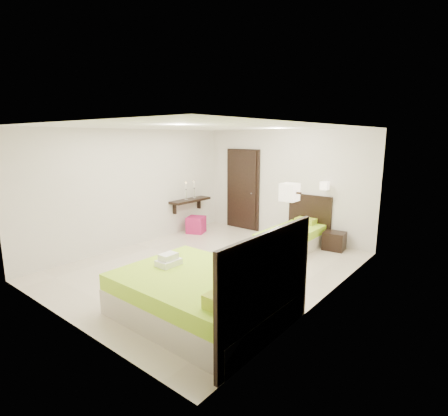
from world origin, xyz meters
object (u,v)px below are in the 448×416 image
Objects in this scene: bed_double at (204,294)px; nightstand at (334,241)px; bed_single at (293,237)px; ottoman at (196,225)px.

bed_double is 3.97m from nightstand.
nightstand is at bearing 35.49° from bed_single.
bed_single is 4.21× the size of ottoman.
bed_single reaches higher than nightstand.
bed_single is at bearing -151.59° from nightstand.
bed_double is at bearing -45.03° from ottoman.
ottoman is (-3.31, -0.89, 0.01)m from nightstand.
bed_double reaches higher than ottoman.
bed_single is 3.98× the size of nightstand.
nightstand is at bearing 86.53° from bed_double.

